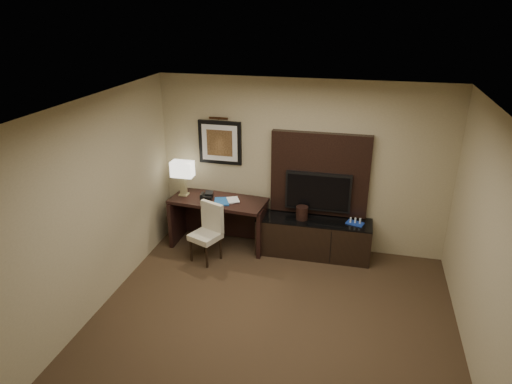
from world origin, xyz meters
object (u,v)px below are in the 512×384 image
(tv, at_px, (318,192))
(ice_bucket, at_px, (302,213))
(desk, at_px, (219,222))
(credenza, at_px, (313,237))
(table_lamp, at_px, (183,179))
(desk_chair, at_px, (205,236))
(minibar_tray, at_px, (355,221))
(desk_phone, at_px, (207,195))

(tv, bearing_deg, ice_bucket, -143.42)
(desk, xyz_separation_m, credenza, (1.53, 0.05, -0.10))
(tv, bearing_deg, table_lamp, -176.22)
(desk_chair, distance_m, minibar_tray, 2.28)
(credenza, bearing_deg, desk, -178.84)
(table_lamp, bearing_deg, desk_phone, -5.60)
(table_lamp, xyz_separation_m, desk_phone, (0.41, -0.04, -0.23))
(tv, xyz_separation_m, desk_phone, (-1.74, -0.18, -0.16))
(ice_bucket, bearing_deg, desk_chair, -158.48)
(desk_chair, xyz_separation_m, desk_phone, (-0.14, 0.52, 0.44))
(desk_phone, bearing_deg, tv, -1.78)
(ice_bucket, distance_m, minibar_tray, 0.81)
(tv, height_order, minibar_tray, tv)
(desk_phone, bearing_deg, credenza, -6.34)
(table_lamp, height_order, minibar_tray, table_lamp)
(desk_chair, relative_size, table_lamp, 1.51)
(desk, xyz_separation_m, tv, (1.55, 0.19, 0.61))
(desk_phone, relative_size, ice_bucket, 0.89)
(desk_chair, distance_m, table_lamp, 1.03)
(desk, xyz_separation_m, table_lamp, (-0.60, 0.05, 0.68))
(tv, distance_m, minibar_tray, 0.71)
(desk_chair, height_order, ice_bucket, desk_chair)
(tv, distance_m, table_lamp, 2.16)
(tv, bearing_deg, minibar_tray, -12.80)
(tv, height_order, desk_phone, tv)
(tv, bearing_deg, desk, -173.02)
(desk_chair, relative_size, minibar_tray, 3.29)
(ice_bucket, bearing_deg, table_lamp, 179.54)
(ice_bucket, bearing_deg, tv, 36.58)
(minibar_tray, bearing_deg, credenza, -179.56)
(tv, relative_size, desk_chair, 1.19)
(credenza, relative_size, desk_chair, 2.10)
(desk_phone, xyz_separation_m, minibar_tray, (2.34, 0.05, -0.20))
(table_lamp, bearing_deg, minibar_tray, 0.14)
(table_lamp, bearing_deg, tv, 3.78)
(credenza, height_order, table_lamp, table_lamp)
(minibar_tray, bearing_deg, tv, 167.20)
(desk_phone, height_order, ice_bucket, desk_phone)
(desk, distance_m, credenza, 1.53)
(desk, relative_size, ice_bucket, 7.32)
(table_lamp, bearing_deg, desk, -4.59)
(credenza, xyz_separation_m, desk_chair, (-1.58, -0.57, 0.12))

